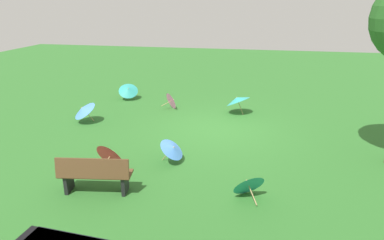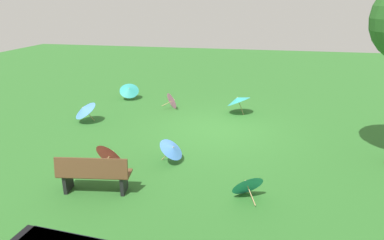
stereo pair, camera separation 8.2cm
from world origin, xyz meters
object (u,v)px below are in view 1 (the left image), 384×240
parasol_teal_0 (248,183)px  parasol_red_0 (112,154)px  parasol_teal_1 (237,99)px  parasol_pink_0 (172,100)px  parasol_blue_2 (173,149)px  park_bench (95,174)px  parasol_blue_1 (83,109)px  parasol_teal_2 (128,90)px

parasol_teal_0 → parasol_red_0: 3.52m
parasol_teal_1 → parasol_pink_0: 2.58m
parasol_blue_2 → parasol_teal_1: (-1.36, -4.53, 0.15)m
parasol_red_0 → parasol_teal_1: size_ratio=0.76×
park_bench → parasol_pink_0: bearing=-90.8°
parasol_blue_1 → parasol_blue_2: (-3.84, 2.45, -0.08)m
parasol_teal_0 → parasol_red_0: (3.45, -0.69, 0.06)m
parasol_blue_2 → parasol_teal_2: parasol_teal_2 is taller
parasol_red_0 → parasol_teal_1: (-2.79, -5.15, 0.16)m
park_bench → parasol_blue_1: 4.97m
parasol_teal_0 → parasol_teal_1: bearing=-83.6°
parasol_blue_1 → parasol_teal_2: (-0.44, -3.10, -0.05)m
park_bench → parasol_pink_0: size_ratio=2.29×
parasol_blue_1 → parasol_red_0: bearing=128.0°
park_bench → parasol_blue_2: park_bench is taller
park_bench → parasol_teal_2: (2.09, -7.38, -0.03)m
parasol_teal_1 → parasol_teal_2: 4.86m
parasol_blue_2 → parasol_pink_0: 4.82m
park_bench → parasol_teal_1: bearing=-112.7°
park_bench → parasol_blue_1: size_ratio=1.44×
parasol_blue_1 → parasol_teal_0: bearing=147.2°
parasol_teal_2 → parasol_pink_0: bearing=157.8°
parasol_blue_2 → parasol_red_0: (1.44, 0.63, -0.01)m
parasol_teal_1 → parasol_teal_2: (4.75, -1.03, -0.12)m
parasol_blue_1 → parasol_pink_0: 3.44m
parasol_blue_2 → parasol_teal_0: size_ratio=0.93×
parasol_blue_1 → parasol_teal_1: size_ratio=0.96×
parasol_blue_1 → parasol_teal_1: 5.59m
parasol_blue_2 → parasol_teal_0: (-2.02, 1.32, -0.07)m
parasol_blue_2 → parasol_red_0: size_ratio=0.90×
parasol_teal_1 → parasol_teal_2: bearing=-12.2°
parasol_blue_1 → parasol_teal_2: bearing=-98.2°
park_bench → parasol_red_0: park_bench is taller
parasol_red_0 → parasol_teal_2: 6.48m
parasol_blue_1 → parasol_teal_0: 6.96m
parasol_red_0 → parasol_teal_2: parasol_red_0 is taller
parasol_blue_2 → park_bench: bearing=54.5°
park_bench → parasol_teal_0: park_bench is taller
park_bench → parasol_teal_1: park_bench is taller
parasol_red_0 → parasol_teal_2: size_ratio=0.86×
parasol_teal_0 → parasol_red_0: parasol_red_0 is taller
parasol_red_0 → parasol_teal_1: 5.86m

